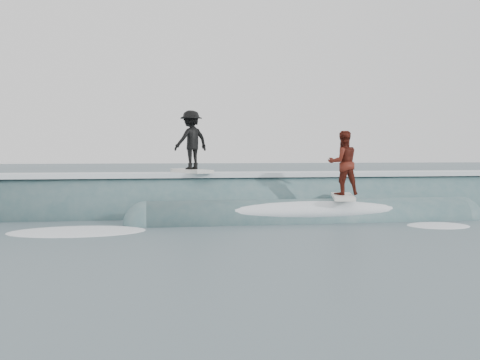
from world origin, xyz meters
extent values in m
plane|color=#394C54|center=(0.00, 0.00, 0.00)|extent=(160.00, 160.00, 0.00)
cylinder|color=#3C5E65|center=(0.00, 4.47, 0.00)|extent=(18.05, 2.30, 2.30)
cylinder|color=#3C5E65|center=(1.80, 2.27, 0.00)|extent=(9.00, 1.25, 1.25)
sphere|color=#3C5E65|center=(-2.70, 2.27, 0.00)|extent=(1.25, 1.25, 1.25)
sphere|color=#3C5E65|center=(6.30, 2.27, 0.00)|extent=(1.25, 1.25, 1.25)
cube|color=white|center=(0.00, 4.47, 1.22)|extent=(18.00, 1.30, 0.14)
ellipsoid|color=white|center=(1.80, 2.27, 0.30)|extent=(7.60, 1.30, 0.60)
cube|color=silver|center=(-1.36, 4.47, 1.34)|extent=(1.24, 2.06, 0.10)
imported|color=black|center=(-1.36, 4.47, 2.30)|extent=(1.35, 1.20, 1.81)
cube|color=white|center=(2.73, 2.27, 0.67)|extent=(1.08, 2.07, 0.10)
imported|color=#54180F|center=(2.73, 2.27, 1.62)|extent=(0.89, 0.70, 1.79)
ellipsoid|color=white|center=(4.82, 0.84, 0.00)|extent=(1.76, 1.20, 0.10)
ellipsoid|color=white|center=(-4.34, 1.26, 0.00)|extent=(3.44, 2.35, 0.10)
cylinder|color=#3C5E65|center=(5.08, 18.00, 0.00)|extent=(22.00, 0.80, 0.80)
cylinder|color=#3C5E65|center=(0.53, 22.00, 0.00)|extent=(22.00, 0.60, 0.60)
camera|label=1|loc=(-2.45, -12.03, 1.92)|focal=40.00mm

